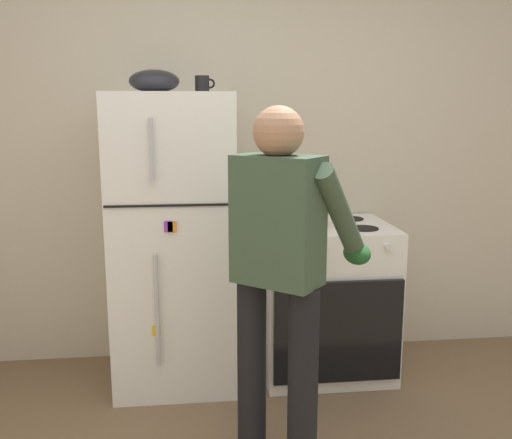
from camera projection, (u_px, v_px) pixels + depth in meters
The scene contains 7 objects.
kitchen_wall_back at pixel (242, 146), 3.59m from camera, with size 6.00×0.10×2.70m, color beige.
refrigerator at pixel (174, 241), 3.28m from camera, with size 0.68×0.72×1.67m.
stove_range at pixel (325, 299), 3.44m from camera, with size 0.76×0.67×0.92m.
person_cook at pixel (282, 260), 2.42m from camera, with size 0.66×0.70×1.60m.
red_pot at pixel (302, 215), 3.28m from camera, with size 0.35×0.25×0.12m.
coffee_mug at pixel (203, 84), 3.17m from camera, with size 0.11×0.08×0.10m.
mixing_bowl at pixel (154, 81), 3.09m from camera, with size 0.27×0.27×0.12m, color black.
Camera 1 is at (-0.33, -1.65, 1.59)m, focal length 39.98 mm.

